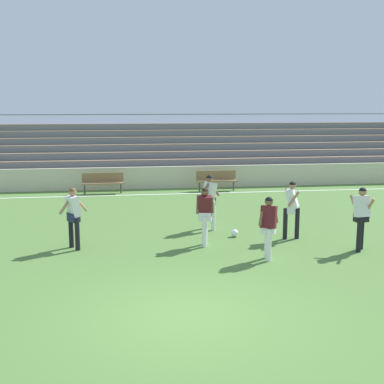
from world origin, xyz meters
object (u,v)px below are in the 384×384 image
object	(u,v)px
bleacher_stand	(208,150)
player_dark_on_ball	(268,223)
bench_centre_sideline	(103,181)
player_white_pressing_high	(292,205)
soccer_ball	(235,233)
player_dark_wide_left	(205,211)
player_white_dropping_back	(73,213)
bench_far_left	(216,179)
player_white_wide_right	(361,213)
player_white_overlapping	(209,197)

from	to	relation	value
bleacher_stand	player_dark_on_ball	distance (m)	15.04
bench_centre_sideline	player_dark_on_ball	xyz separation A→B (m)	(4.40, -10.38, 0.41)
player_white_pressing_high	soccer_ball	xyz separation A→B (m)	(-1.57, 0.46, -0.90)
player_dark_wide_left	player_white_dropping_back	size ratio (longest dim) A/B	0.97
bench_centre_sideline	soccer_ball	xyz separation A→B (m)	(4.07, -8.07, -0.44)
bleacher_stand	player_white_pressing_high	bearing A→B (deg)	-89.12
bench_far_left	bench_centre_sideline	bearing A→B (deg)	180.00
player_dark_wide_left	player_white_wide_right	bearing A→B (deg)	-14.85
bleacher_stand	player_white_overlapping	bearing A→B (deg)	-99.52
player_white_overlapping	player_white_wide_right	distance (m)	4.61
bench_centre_sideline	player_white_pressing_high	size ratio (longest dim) A/B	1.06
player_white_pressing_high	player_white_overlapping	distance (m)	2.61
player_white_dropping_back	player_dark_on_ball	xyz separation A→B (m)	(4.92, -1.69, -0.05)
bench_far_left	soccer_ball	distance (m)	8.14
bench_centre_sideline	player_dark_on_ball	bearing A→B (deg)	-67.04
bleacher_stand	bench_far_left	world-z (taller)	bleacher_stand
player_white_overlapping	soccer_ball	world-z (taller)	player_white_overlapping
player_white_wide_right	player_white_dropping_back	bearing A→B (deg)	170.63
bench_centre_sideline	player_white_wide_right	xyz separation A→B (m)	(7.08, -9.95, 0.49)
bench_far_left	player_white_dropping_back	xyz separation A→B (m)	(-5.57, -8.70, 0.46)
bench_far_left	player_white_dropping_back	distance (m)	10.34
player_dark_on_ball	soccer_ball	xyz separation A→B (m)	(-0.33, 2.32, -0.85)
player_white_dropping_back	soccer_ball	size ratio (longest dim) A/B	7.66
player_dark_wide_left	bench_far_left	bearing A→B (deg)	77.24
player_white_pressing_high	player_white_wide_right	xyz separation A→B (m)	(1.43, -1.43, 0.02)
bleacher_stand	soccer_ball	size ratio (longest dim) A/B	116.40
player_white_wide_right	player_dark_on_ball	xyz separation A→B (m)	(-2.68, -0.43, -0.08)
player_white_wide_right	player_white_dropping_back	distance (m)	7.70
player_white_pressing_high	player_dark_wide_left	xyz separation A→B (m)	(-2.61, -0.36, -0.05)
player_dark_wide_left	player_white_wide_right	distance (m)	4.18
player_white_pressing_high	player_white_dropping_back	bearing A→B (deg)	-178.40
player_white_overlapping	soccer_ball	xyz separation A→B (m)	(0.58, -1.01, -0.92)
bench_far_left	player_white_pressing_high	size ratio (longest dim) A/B	1.06
bleacher_stand	player_dark_wide_left	xyz separation A→B (m)	(-2.40, -13.50, -0.47)
player_dark_on_ball	soccer_ball	distance (m)	2.49
bench_centre_sideline	player_white_wide_right	size ratio (longest dim) A/B	1.05
player_dark_on_ball	player_white_pressing_high	bearing A→B (deg)	56.19
player_white_dropping_back	bench_far_left	bearing A→B (deg)	57.34
player_white_dropping_back	soccer_ball	distance (m)	4.72
player_white_overlapping	player_white_wide_right	world-z (taller)	player_white_wide_right
player_white_pressing_high	soccer_ball	size ratio (longest dim) A/B	7.71
player_dark_wide_left	soccer_ball	distance (m)	1.57
player_dark_wide_left	player_dark_on_ball	size ratio (longest dim) A/B	1.01
player_white_dropping_back	player_white_wide_right	bearing A→B (deg)	-9.37
bleacher_stand	player_white_wide_right	distance (m)	14.66
player_dark_on_ball	soccer_ball	bearing A→B (deg)	98.11
bench_centre_sideline	player_dark_wide_left	xyz separation A→B (m)	(3.04, -8.88, 0.42)
player_white_wide_right	player_white_pressing_high	bearing A→B (deg)	135.13
player_white_dropping_back	soccer_ball	xyz separation A→B (m)	(4.59, 0.63, -0.90)
soccer_ball	player_dark_on_ball	bearing A→B (deg)	-81.89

